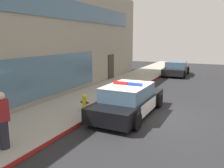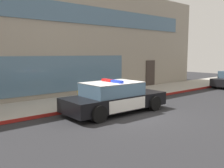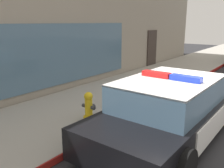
# 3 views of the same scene
# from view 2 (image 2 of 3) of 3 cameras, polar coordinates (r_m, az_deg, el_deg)

# --- Properties ---
(ground) EXTENTS (48.00, 48.00, 0.00)m
(ground) POSITION_cam_2_polar(r_m,az_deg,el_deg) (10.79, 5.16, -7.08)
(ground) COLOR #262628
(sidewalk) EXTENTS (48.00, 3.24, 0.15)m
(sidewalk) POSITION_cam_2_polar(r_m,az_deg,el_deg) (13.58, -6.14, -3.81)
(sidewalk) COLOR #A39E93
(sidewalk) RESTS_ON ground
(curb_red_paint) EXTENTS (28.80, 0.04, 0.14)m
(curb_red_paint) POSITION_cam_2_polar(r_m,az_deg,el_deg) (12.29, -1.83, -4.94)
(curb_red_paint) COLOR maroon
(curb_red_paint) RESTS_ON ground
(storefront_building) EXTENTS (25.73, 9.51, 6.91)m
(storefront_building) POSITION_cam_2_polar(r_m,az_deg,el_deg) (18.79, -18.73, 9.22)
(storefront_building) COLOR gray
(storefront_building) RESTS_ON ground
(police_cruiser) EXTENTS (4.88, 2.14, 1.49)m
(police_cruiser) POSITION_cam_2_polar(r_m,az_deg,el_deg) (11.02, 0.58, -3.14)
(police_cruiser) COLOR black
(police_cruiser) RESTS_ON ground
(fire_hydrant) EXTENTS (0.34, 0.39, 0.73)m
(fire_hydrant) POSITION_cam_2_polar(r_m,az_deg,el_deg) (12.18, -7.54, -3.06)
(fire_hydrant) COLOR gold
(fire_hydrant) RESTS_ON sidewalk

